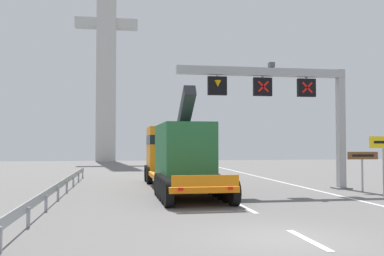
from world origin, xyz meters
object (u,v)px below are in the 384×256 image
at_px(overhead_lane_gantry, 286,93).
at_px(heavy_haul_truck_orange, 176,153).
at_px(tourist_info_sign_brown, 363,161).
at_px(bridge_pylon_distant, 106,48).
at_px(exit_sign_yellow, 384,151).

distance_m(overhead_lane_gantry, heavy_haul_truck_orange, 7.02).
xyz_separation_m(overhead_lane_gantry, heavy_haul_truck_orange, (-5.93, 1.66, -3.37)).
bearing_deg(tourist_info_sign_brown, bridge_pylon_distant, 109.03).
relative_size(heavy_haul_truck_orange, bridge_pylon_distant, 0.43).
distance_m(heavy_haul_truck_orange, bridge_pylon_distant, 42.81).
xyz_separation_m(overhead_lane_gantry, exit_sign_yellow, (3.36, -3.97, -3.16)).
bearing_deg(exit_sign_yellow, heavy_haul_truck_orange, 148.77).
xyz_separation_m(heavy_haul_truck_orange, exit_sign_yellow, (9.29, -5.63, 0.21)).
bearing_deg(tourist_info_sign_brown, exit_sign_yellow, -96.80).
distance_m(overhead_lane_gantry, exit_sign_yellow, 6.08).
relative_size(overhead_lane_gantry, exit_sign_yellow, 3.41).
height_order(overhead_lane_gantry, heavy_haul_truck_orange, overhead_lane_gantry).
bearing_deg(heavy_haul_truck_orange, exit_sign_yellow, -31.23).
bearing_deg(overhead_lane_gantry, tourist_info_sign_brown, -23.70).
distance_m(overhead_lane_gantry, tourist_info_sign_brown, 5.45).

